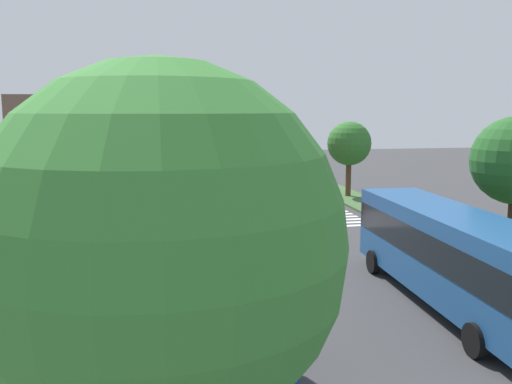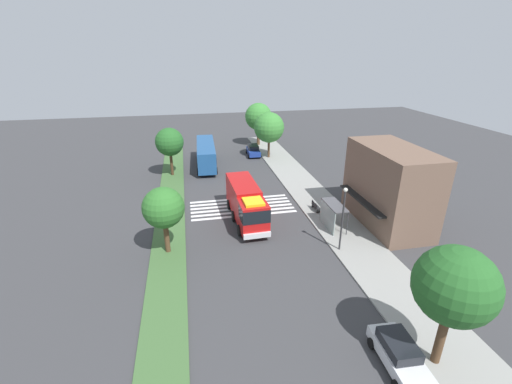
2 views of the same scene
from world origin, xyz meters
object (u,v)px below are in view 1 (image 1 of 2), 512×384
Objects in this scene: street_lamp at (160,153)px; sidewalk_tree_center at (154,127)px; sidewalk_tree_far_west at (162,248)px; median_tree_west at (349,144)px; parked_car_west at (247,345)px; bench_near_shelter at (151,208)px; transit_bus at (449,250)px; sidewalk_tree_west at (157,183)px; parked_car_mid at (177,171)px; bus_stop_shelter at (151,181)px; fire_truck at (265,181)px.

sidewalk_tree_center reaches higher than street_lamp.
median_tree_west is (33.84, -15.21, -0.92)m from sidewalk_tree_far_west.
street_lamp is at bearing -0.63° from sidewalk_tree_far_west.
parked_car_west reaches higher than bench_near_shelter.
transit_bus is at bearing -149.97° from bench_near_shelter.
sidewalk_tree_west is 29.89m from median_tree_west.
parked_car_west is 0.60× the size of sidewalk_tree_far_west.
parked_car_mid is 16.03m from bus_stop_shelter.
fire_truck reaches higher than bus_stop_shelter.
sidewalk_tree_center reaches higher than parked_car_west.
parked_car_mid is 0.38× the size of transit_bus.
parked_car_mid is 38.97m from transit_bus.
sidewalk_tree_center is 21.23m from median_tree_west.
fire_truck is 22.69m from sidewalk_tree_west.
transit_bus is (3.95, -8.02, 1.16)m from parked_car_west.
parked_car_mid is at bearing -3.13° from sidewalk_tree_west.
sidewalk_tree_center is at bearing 1.90° from street_lamp.
parked_car_mid is 48.59m from sidewalk_tree_far_west.
fire_truck is at bearing -169.39° from transit_bus.
sidewalk_tree_far_west is (-29.36, 7.44, 3.13)m from fire_truck.
bench_near_shelter is (18.33, 10.60, -1.46)m from transit_bus.
fire_truck is 1.33× the size of sidewalk_tree_west.
sidewalk_tree_far_west reaches higher than parked_car_mid.
sidewalk_tree_west is at bearing -76.05° from transit_bus.
parked_car_mid is 4.98m from sidewalk_tree_center.
sidewalk_tree_far_west is 8.13m from sidewalk_tree_west.
street_lamp is 0.98× the size of median_tree_west.
fire_truck is 8.01m from bench_near_shelter.
parked_car_mid is 0.60× the size of sidewalk_tree_center.
parked_car_west is 30.45m from street_lamp.
parked_car_west is at bearing -61.40° from transit_bus.
parked_car_west is 2.83× the size of bench_near_shelter.
transit_bus is 28.14m from street_lamp.
transit_bus reaches higher than bench_near_shelter.
transit_bus is 1.99× the size of street_lamp.
parked_car_mid reaches higher than bench_near_shelter.
bench_near_shelter is at bearing 1.07° from sidewalk_tree_west.
bench_near_shelter is 0.22× the size of sidewalk_tree_center.
parked_car_west is 7.93m from sidewalk_tree_far_west.
fire_truck reaches higher than transit_bus.
sidewalk_tree_west is (-24.42, -0.37, 3.11)m from bus_stop_shelter.
transit_bus is 21.22m from bench_near_shelter.
parked_car_mid is at bearing 41.92° from median_tree_west.
median_tree_west is at bearing -22.34° from parked_car_west.
sidewalk_tree_center is at bearing 5.89° from parked_car_west.
parked_car_mid is at bearing -7.42° from bench_near_shelter.
sidewalk_tree_center is at bearing 0.00° from sidewalk_tree_far_west.
bus_stop_shelter is 2.19× the size of bench_near_shelter.
parked_car_west is at bearing 154.74° from median_tree_west.
street_lamp is (26.32, 9.82, 1.56)m from transit_bus.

